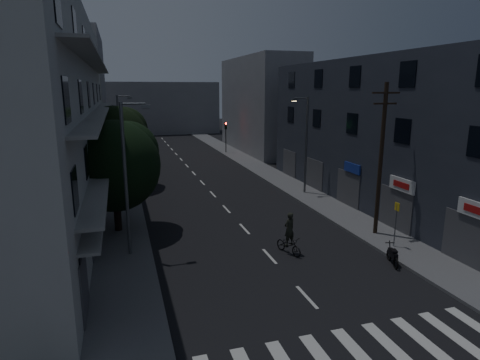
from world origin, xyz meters
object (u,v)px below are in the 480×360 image
bus_stop_sign (396,216)px  cyclist (289,240)px  utility_pole (381,157)px  motorcycle (393,256)px

bus_stop_sign → cyclist: 6.12m
utility_pole → bus_stop_sign: (-0.28, -2.14, -2.98)m
utility_pole → cyclist: utility_pole is taller
bus_stop_sign → cyclist: (-5.92, 1.08, -1.11)m
cyclist → bus_stop_sign: bearing=-30.5°
cyclist → motorcycle: bearing=-51.7°
bus_stop_sign → utility_pole: bearing=82.4°
bus_stop_sign → motorcycle: 2.64m
utility_pole → motorcycle: (-1.67, -3.85, -4.44)m
utility_pole → bus_stop_sign: size_ratio=3.56×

